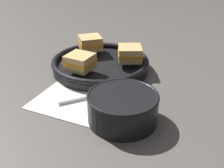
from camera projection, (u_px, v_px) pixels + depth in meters
The scene contains 8 objects.
ground_plane at pixel (94, 97), 0.79m from camera, with size 4.00×4.00×0.00m, color #56514C.
napkin at pixel (82, 99), 0.78m from camera, with size 0.28×0.25×0.00m.
soup_bowl at pixel (123, 106), 0.67m from camera, with size 0.17×0.17×0.07m.
spoon at pixel (94, 95), 0.79m from camera, with size 0.13×0.10×0.01m.
skillet at pixel (100, 64), 0.94m from camera, with size 0.32×0.32×0.04m.
sandwich_near_left at pixel (130, 53), 0.91m from camera, with size 0.09×0.09×0.05m.
sandwich_near_right at pixel (90, 43), 1.00m from camera, with size 0.10×0.10×0.05m.
sandwich_far_left at pixel (80, 62), 0.85m from camera, with size 0.09×0.09×0.05m.
Camera 1 is at (0.21, -0.65, 0.41)m, focal length 45.00 mm.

